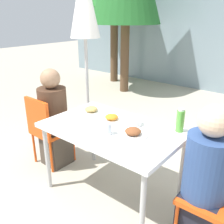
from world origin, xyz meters
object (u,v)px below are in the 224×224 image
(person_right, at_px, (205,182))
(bottle, at_px, (180,121))
(chair_left, at_px, (46,127))
(chair_right, at_px, (214,185))
(closed_umbrella, at_px, (84,9))
(salad_bowl, at_px, (134,122))
(drinking_cup, at_px, (108,128))
(person_left, at_px, (54,121))

(person_right, height_order, bottle, person_right)
(chair_left, bearing_deg, chair_right, 5.91)
(closed_umbrella, xyz_separation_m, salad_bowl, (1.17, -0.56, -1.01))
(chair_right, height_order, closed_umbrella, closed_umbrella)
(chair_left, height_order, person_right, person_right)
(chair_left, height_order, drinking_cup, chair_left)
(chair_right, height_order, bottle, bottle)
(person_left, bearing_deg, chair_right, 3.56)
(person_left, bearing_deg, bottle, 12.87)
(salad_bowl, bearing_deg, chair_right, -5.42)
(salad_bowl, bearing_deg, drinking_cup, -100.99)
(person_right, bearing_deg, closed_umbrella, -21.49)
(closed_umbrella, relative_size, salad_bowl, 15.48)
(chair_left, distance_m, bottle, 1.55)
(bottle, xyz_separation_m, drinking_cup, (-0.46, -0.44, -0.05))
(drinking_cup, xyz_separation_m, salad_bowl, (0.06, 0.31, -0.03))
(chair_left, bearing_deg, bottle, 15.43)
(person_right, bearing_deg, chair_left, 1.48)
(chair_right, height_order, salad_bowl, chair_right)
(bottle, distance_m, salad_bowl, 0.43)
(bottle, relative_size, salad_bowl, 1.41)
(chair_right, height_order, person_right, person_right)
(person_left, bearing_deg, person_right, 1.01)
(person_right, distance_m, drinking_cup, 0.87)
(drinking_cup, bearing_deg, closed_umbrella, 142.05)
(person_left, xyz_separation_m, closed_umbrella, (-0.16, 0.72, 1.22))
(closed_umbrella, bearing_deg, bottle, -15.09)
(person_right, relative_size, closed_umbrella, 0.50)
(chair_left, bearing_deg, drinking_cup, -2.83)
(chair_left, relative_size, bottle, 4.00)
(drinking_cup, height_order, salad_bowl, drinking_cup)
(chair_left, xyz_separation_m, person_left, (0.05, 0.08, 0.06))
(bottle, bearing_deg, person_left, -168.01)
(salad_bowl, bearing_deg, bottle, 19.00)
(person_left, xyz_separation_m, bottle, (1.41, 0.30, 0.29))
(person_right, relative_size, drinking_cup, 11.13)
(closed_umbrella, height_order, drinking_cup, closed_umbrella)
(salad_bowl, bearing_deg, person_left, -170.87)
(closed_umbrella, distance_m, salad_bowl, 1.64)
(person_left, bearing_deg, chair_left, -121.89)
(salad_bowl, bearing_deg, person_right, -11.71)
(person_left, xyz_separation_m, salad_bowl, (1.01, 0.16, 0.21))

